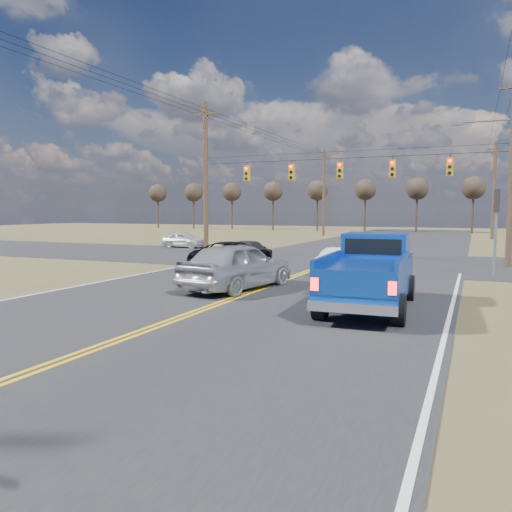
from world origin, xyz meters
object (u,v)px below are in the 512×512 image
at_px(pickup_truck, 370,273).
at_px(black_suv, 233,255).
at_px(white_car_queue, 344,261).
at_px(dgrey_car_queue, 249,252).
at_px(cross_car_west, 184,240).
at_px(silver_suv, 237,266).

distance_m(pickup_truck, black_suv, 11.04).
height_order(white_car_queue, dgrey_car_queue, dgrey_car_queue).
bearing_deg(black_suv, cross_car_west, -44.00).
relative_size(black_suv, dgrey_car_queue, 1.17).
xyz_separation_m(silver_suv, white_car_queue, (2.66, 5.92, -0.27)).
bearing_deg(dgrey_car_queue, silver_suv, 106.59).
height_order(white_car_queue, cross_car_west, cross_car_west).
relative_size(silver_suv, black_suv, 1.03).
xyz_separation_m(pickup_truck, dgrey_car_queue, (-8.87, 10.58, -0.45)).
distance_m(pickup_truck, dgrey_car_queue, 13.81).
relative_size(white_car_queue, cross_car_west, 1.03).
distance_m(black_suv, white_car_queue, 5.62).
xyz_separation_m(pickup_truck, black_suv, (-8.25, 7.33, -0.37)).
relative_size(pickup_truck, cross_car_west, 1.63).
height_order(silver_suv, dgrey_car_queue, silver_suv).
bearing_deg(pickup_truck, cross_car_west, 131.03).
relative_size(pickup_truck, black_suv, 1.18).
height_order(black_suv, cross_car_west, black_suv).
bearing_deg(dgrey_car_queue, white_car_queue, 149.30).
distance_m(silver_suv, cross_car_west, 21.54).
bearing_deg(white_car_queue, silver_suv, 72.49).
bearing_deg(black_suv, silver_suv, 122.61).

